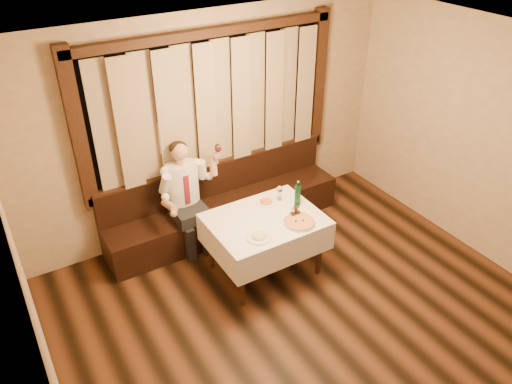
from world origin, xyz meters
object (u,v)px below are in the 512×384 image
dining_table (265,226)px  green_bottle (298,195)px  banquette (224,208)px  seated_man (186,189)px  pizza (299,222)px  cruet_caddy (295,212)px  pasta_cream (259,235)px  pasta_red (266,201)px

dining_table → green_bottle: size_ratio=3.99×
banquette → seated_man: bearing=-170.8°
pizza → cruet_caddy: size_ratio=2.90×
dining_table → pasta_cream: 0.39m
banquette → pizza: bearing=-78.0°
banquette → green_bottle: green_bottle is taller
pizza → cruet_caddy: cruet_caddy is taller
cruet_caddy → banquette: bearing=109.1°
pizza → green_bottle: size_ratio=1.16×
banquette → pasta_cream: bearing=-100.7°
banquette → cruet_caddy: bearing=-74.1°
banquette → dining_table: banquette is taller
dining_table → pasta_cream: (-0.24, -0.27, 0.14)m
green_bottle → seated_man: bearing=139.1°
pasta_cream → seated_man: size_ratio=0.20×
pizza → seated_man: 1.47m
banquette → cruet_caddy: (0.33, -1.15, 0.49)m
banquette → pizza: (0.28, -1.30, 0.46)m
cruet_caddy → pasta_red: bearing=114.5°
dining_table → green_bottle: bearing=5.6°
pizza → green_bottle: green_bottle is taller
dining_table → pasta_red: bearing=56.0°
cruet_caddy → pizza: bearing=-105.6°
green_bottle → pizza: bearing=-121.6°
pasta_red → dining_table: bearing=-124.0°
banquette → seated_man: seated_man is taller
pasta_cream → seated_man: 1.24m
dining_table → green_bottle: (0.47, 0.05, 0.24)m
dining_table → cruet_caddy: size_ratio=9.97×
seated_man → cruet_caddy: bearing=-50.3°
dining_table → green_bottle: 0.53m
pasta_cream → green_bottle: (0.72, 0.31, 0.10)m
pasta_cream → pizza: bearing=-0.9°
pasta_cream → seated_man: bearing=104.3°
pizza → seated_man: size_ratio=0.26×
pasta_red → green_bottle: green_bottle is taller
banquette → dining_table: 1.08m
dining_table → cruet_caddy: 0.38m
dining_table → pasta_red: (0.18, 0.26, 0.14)m
dining_table → pasta_cream: pasta_cream is taller
dining_table → pasta_red: size_ratio=5.31×
banquette → green_bottle: bearing=-64.1°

